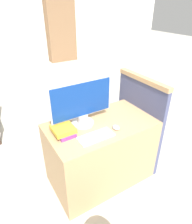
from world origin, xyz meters
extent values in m
plane|color=#BCB7A8|center=(0.00, 0.00, 0.00)|extent=(20.00, 20.00, 0.00)
cube|color=silver|center=(0.00, 5.63, 1.40)|extent=(12.00, 0.06, 2.80)
cube|color=tan|center=(0.00, 0.32, 0.38)|extent=(1.11, 0.65, 0.76)
cube|color=#474C70|center=(0.58, 0.37, 0.54)|extent=(0.05, 0.75, 1.08)
cube|color=tan|center=(0.58, 0.37, 1.11)|extent=(0.07, 0.75, 0.05)
cylinder|color=#B7B7BC|center=(-0.16, 0.42, 0.77)|extent=(0.23, 0.23, 0.02)
cylinder|color=#B7B7BC|center=(-0.16, 0.42, 0.82)|extent=(0.11, 0.11, 0.08)
cube|color=#B7B7BC|center=(-0.16, 0.43, 1.03)|extent=(0.65, 0.01, 0.37)
cube|color=navy|center=(-0.16, 0.42, 1.03)|extent=(0.62, 0.02, 0.34)
cube|color=white|center=(-0.16, 0.15, 0.77)|extent=(0.34, 0.15, 0.02)
ellipsoid|color=silver|center=(0.07, 0.16, 0.78)|extent=(0.06, 0.08, 0.04)
cube|color=#7A3384|center=(-0.39, 0.37, 0.77)|extent=(0.15, 0.24, 0.03)
cube|color=gold|center=(-0.40, 0.36, 0.81)|extent=(0.20, 0.21, 0.04)
cube|color=#846042|center=(1.72, 5.39, 1.03)|extent=(0.93, 0.32, 2.07)
camera|label=1|loc=(-0.94, -1.11, 1.87)|focal=32.00mm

